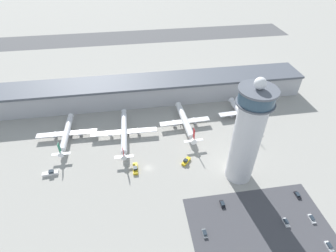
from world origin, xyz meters
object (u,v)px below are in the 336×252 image
(airplane_gate_charlie, at_px, (185,121))
(car_silver_sedan, at_px, (286,222))
(car_red_hatchback, at_px, (312,219))
(car_green_van, at_px, (297,195))
(control_tower, at_px, (247,135))
(car_blue_compact, at_px, (222,204))
(airplane_gate_alpha, at_px, (66,134))
(service_truck_fuel, at_px, (135,169))
(car_yellow_taxi, at_px, (329,246))
(car_maroon_suv, at_px, (205,233))
(airplane_gate_bravo, at_px, (124,132))
(service_truck_catering, at_px, (186,161))
(airplane_gate_delta, at_px, (240,112))
(service_truck_baggage, at_px, (50,173))

(airplane_gate_charlie, bearing_deg, car_silver_sedan, -67.51)
(car_silver_sedan, xyz_separation_m, car_red_hatchback, (12.92, -0.03, -0.06))
(car_green_van, bearing_deg, control_tower, 144.43)
(car_red_hatchback, height_order, car_blue_compact, car_blue_compact)
(car_silver_sedan, xyz_separation_m, car_blue_compact, (-25.77, 13.90, -0.01))
(airplane_gate_alpha, xyz_separation_m, car_blue_compact, (81.94, -62.45, -3.28))
(service_truck_fuel, bearing_deg, control_tower, -12.26)
(airplane_gate_alpha, relative_size, car_red_hatchback, 8.14)
(car_yellow_taxi, bearing_deg, car_maroon_suv, 164.97)
(control_tower, distance_m, car_blue_compact, 35.88)
(car_silver_sedan, bearing_deg, airplane_gate_charlie, 112.49)
(airplane_gate_bravo, height_order, car_blue_compact, airplane_gate_bravo)
(airplane_gate_alpha, relative_size, car_green_van, 8.61)
(control_tower, xyz_separation_m, car_silver_sedan, (11.57, -31.18, -28.03))
(airplane_gate_charlie, bearing_deg, car_blue_compact, -84.66)
(control_tower, bearing_deg, car_yellow_taxi, -61.40)
(airplane_gate_alpha, height_order, service_truck_catering, airplane_gate_alpha)
(airplane_gate_charlie, distance_m, car_red_hatchback, 88.52)
(control_tower, distance_m, car_yellow_taxi, 57.84)
(airplane_gate_charlie, xyz_separation_m, car_red_hatchback, (44.54, -76.39, -4.04))
(control_tower, distance_m, car_red_hatchback, 48.61)
(airplane_gate_delta, relative_size, car_yellow_taxi, 7.13)
(airplane_gate_bravo, bearing_deg, car_red_hatchback, -40.29)
(control_tower, height_order, airplane_gate_bravo, control_tower)
(airplane_gate_delta, height_order, service_truck_catering, airplane_gate_delta)
(car_yellow_taxi, bearing_deg, car_red_hatchback, 88.82)
(car_maroon_suv, bearing_deg, airplane_gate_delta, 59.91)
(control_tower, relative_size, airplane_gate_delta, 1.82)
(car_red_hatchback, bearing_deg, service_truck_baggage, 159.55)
(car_silver_sedan, bearing_deg, control_tower, 110.35)
(airplane_gate_alpha, bearing_deg, car_yellow_taxi, -36.66)
(control_tower, relative_size, car_green_van, 13.20)
(airplane_gate_alpha, height_order, car_blue_compact, airplane_gate_alpha)
(car_silver_sedan, relative_size, car_maroon_suv, 1.03)
(service_truck_baggage, distance_m, car_yellow_taxi, 138.93)
(service_truck_baggage, relative_size, car_blue_compact, 1.93)
(car_red_hatchback, xyz_separation_m, car_green_van, (0.50, 13.34, -0.03))
(airplane_gate_charlie, relative_size, car_yellow_taxi, 9.10)
(control_tower, height_order, airplane_gate_alpha, control_tower)
(service_truck_baggage, height_order, car_silver_sedan, service_truck_baggage)
(service_truck_baggage, distance_m, car_maroon_suv, 87.59)
(airplane_gate_charlie, height_order, car_yellow_taxi, airplane_gate_charlie)
(car_silver_sedan, height_order, car_green_van, car_silver_sedan)
(airplane_gate_bravo, height_order, car_silver_sedan, airplane_gate_bravo)
(airplane_gate_charlie, bearing_deg, car_green_van, -54.46)
(service_truck_catering, xyz_separation_m, car_green_van, (51.01, -31.12, -0.41))
(airplane_gate_delta, distance_m, car_yellow_taxi, 94.56)
(car_red_hatchback, relative_size, car_green_van, 1.06)
(control_tower, distance_m, service_truck_baggage, 105.95)
(car_green_van, xyz_separation_m, car_yellow_taxi, (-0.77, -26.54, 0.07))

